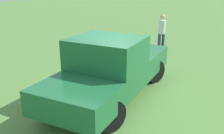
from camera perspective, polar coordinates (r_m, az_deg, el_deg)
The scene contains 3 objects.
ground_plane at distance 7.53m, azimuth 1.22°, elevation -6.06°, with size 80.00×80.00×0.00m, color #54843D.
pickup_truck at distance 6.91m, azimuth -0.49°, elevation -0.14°, with size 5.34×3.74×1.79m.
person_bystander at distance 12.08m, azimuth 11.28°, elevation 8.12°, with size 0.42×0.42×1.74m.
Camera 1 is at (4.43, 5.19, 3.19)m, focal length 40.12 mm.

